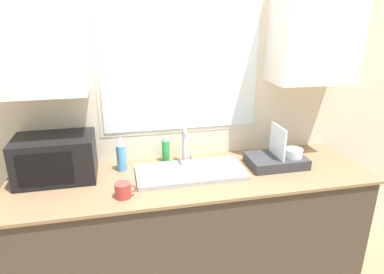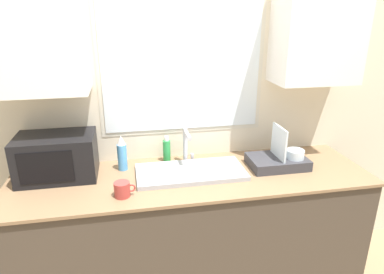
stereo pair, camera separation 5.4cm
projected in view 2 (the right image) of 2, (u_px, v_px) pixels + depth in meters
name	position (u px, v px, depth m)	size (l,w,h in m)	color
countertop	(192.00, 233.00, 2.41)	(2.36, 0.70, 0.90)	#42382D
wall_back	(183.00, 89.00, 2.38)	(6.00, 0.38, 2.60)	beige
sink_basin	(191.00, 172.00, 2.26)	(0.71, 0.34, 0.03)	#9EA0A5
faucet	(187.00, 143.00, 2.37)	(0.08, 0.19, 0.26)	#B7B7BC
microwave	(57.00, 157.00, 2.18)	(0.48, 0.32, 0.28)	black
dish_rack	(279.00, 160.00, 2.36)	(0.39, 0.26, 0.29)	#333338
spray_bottle	(122.00, 153.00, 2.29)	(0.06, 0.06, 0.24)	#4C99D8
soap_bottle	(167.00, 150.00, 2.43)	(0.05, 0.05, 0.19)	#268C3F
mug_near_sink	(122.00, 189.00, 1.98)	(0.12, 0.09, 0.09)	#A53833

